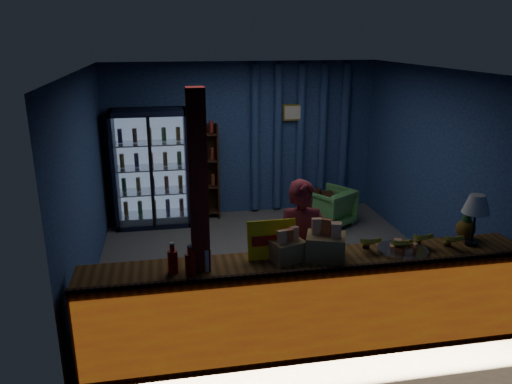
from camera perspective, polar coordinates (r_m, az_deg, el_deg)
The scene contains 19 objects.
ground at distance 6.93m, azimuth 1.49°, elevation -8.22°, with size 4.60×4.60×0.00m, color #515154.
room_walls at distance 6.40m, azimuth 1.60°, elevation 4.54°, with size 4.60×4.60×4.60m.
counter at distance 5.07m, azimuth 6.14°, elevation -12.56°, with size 4.40×0.57×0.99m.
support_post at distance 4.54m, azimuth -6.41°, elevation -4.71°, with size 0.16×0.16×2.60m, color maroon.
beverage_cooler at distance 8.28m, azimuth -11.84°, elevation 2.65°, with size 1.20×0.62×1.90m.
bottle_shelf at distance 8.47m, azimuth -6.02°, elevation 2.30°, with size 0.50×0.28×1.60m.
curtain_folds at distance 8.72m, azimuth 5.08°, elevation 6.19°, with size 1.74×0.14×2.50m.
framed_picture at distance 8.57m, azimuth 4.26°, elevation 9.05°, with size 0.36×0.04×0.28m.
shopkeeper at distance 5.41m, azimuth 5.25°, elevation -6.79°, with size 0.58×0.38×1.58m, color maroon.
green_chair at distance 8.27m, azimuth 8.38°, elevation -1.70°, with size 0.66×0.68×0.62m, color #519E4F.
side_table at distance 8.33m, azimuth 7.03°, elevation -1.91°, with size 0.58×0.44×0.60m.
yellow_sign at distance 4.79m, azimuth 1.82°, elevation -5.45°, with size 0.48×0.10×0.38m.
soda_bottles at distance 4.57m, azimuth -7.57°, elevation -7.77°, with size 0.39×0.17×0.29m.
snack_box_left at distance 4.85m, azimuth 7.97°, elevation -6.01°, with size 0.45×0.41×0.39m.
snack_box_centre at distance 4.79m, azimuth 3.57°, elevation -6.48°, with size 0.36×0.33×0.32m.
pastry_tray at distance 5.18m, azimuth 16.42°, elevation -6.30°, with size 0.50×0.50×0.08m.
banana_bunches at distance 5.25m, azimuth 17.12°, elevation -5.33°, with size 1.09×0.31×0.18m.
table_lamp at distance 5.45m, azimuth 23.89°, elevation -1.48°, with size 0.28×0.28×0.54m.
pineapple at distance 5.69m, azimuth 22.87°, elevation -3.59°, with size 0.20×0.20×0.34m.
Camera 1 is at (-1.32, -6.09, 3.01)m, focal length 35.00 mm.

